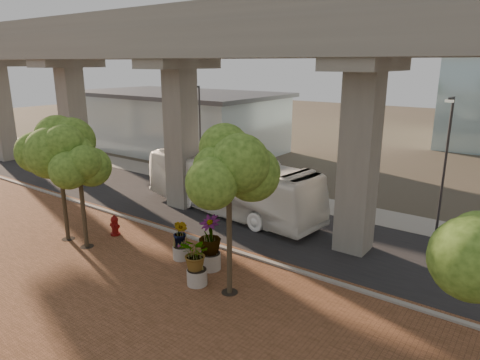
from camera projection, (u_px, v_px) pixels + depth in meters
The scene contains 17 objects.
ground at pixel (237, 235), 24.11m from camera, with size 160.00×160.00×0.00m, color #3D392C.
brick_plaza at pixel (123, 294), 17.87m from camera, with size 70.00×13.00×0.06m, color brown.
asphalt_road at pixel (257, 224), 25.66m from camera, with size 90.00×8.00×0.04m, color black.
curb_strip at pixel (214, 245), 22.53m from camera, with size 70.00×0.25×0.16m, color gray.
far_sidewalk at pixel (301, 201), 29.94m from camera, with size 90.00×3.00×0.06m, color gray.
transit_viaduct at pixel (258, 101), 23.73m from camera, with size 72.00×5.60×12.40m.
station_pavilion at pixel (178, 120), 47.08m from camera, with size 23.00×13.00×6.30m.
transit_bus at pixel (229, 185), 27.26m from camera, with size 3.07×13.09×3.65m, color white.
fire_hydrant at pixel (115, 225), 23.78m from camera, with size 0.58×0.53×1.17m.
planter_front at pixel (196, 256), 18.26m from camera, with size 1.98×1.98×2.18m.
planter_right at pixel (210, 237), 19.61m from camera, with size 2.44×2.44×2.60m.
planter_left at pixel (181, 235), 20.72m from camera, with size 1.86×1.86×2.04m.
street_tree_far_west at pixel (58, 145), 21.99m from camera, with size 4.08×4.08×7.09m.
street_tree_near_west at pixel (79, 167), 21.28m from camera, with size 3.12×3.12×5.72m.
street_tree_near_east at pixel (229, 175), 16.60m from camera, with size 3.90×3.90×6.89m.
streetlamp_west at pixel (199, 130), 32.04m from camera, with size 0.38×1.12×7.70m.
streetlamp_east at pixel (445, 161), 21.94m from camera, with size 0.38×1.12×7.72m.
Camera 1 is at (13.36, -18.01, 9.38)m, focal length 32.00 mm.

